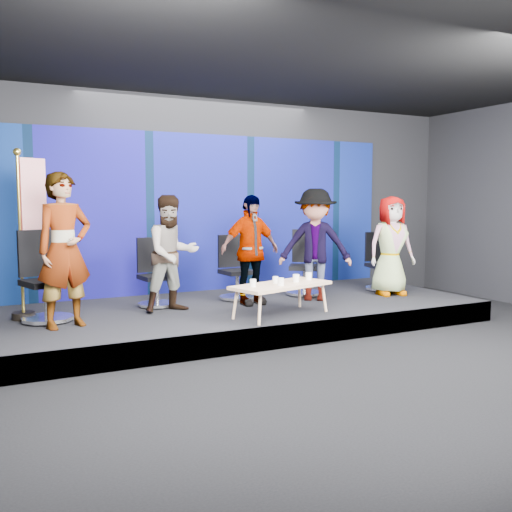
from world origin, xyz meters
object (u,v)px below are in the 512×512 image
(chair_b, at_px, (155,284))
(chair_d, at_px, (305,273))
(panelist_c, at_px, (250,250))
(panelist_a, at_px, (64,250))
(chair_e, at_px, (380,271))
(coffee_table, at_px, (281,286))
(chair_a, at_px, (45,291))
(mug_b, at_px, (281,282))
(panelist_d, at_px, (315,245))
(mug_d, at_px, (296,278))
(panelist_b, at_px, (172,254))
(mug_a, at_px, (253,283))
(mug_e, at_px, (309,276))
(chair_c, at_px, (235,278))
(mug_c, at_px, (275,280))
(panelist_e, at_px, (391,246))
(flag_stand, at_px, (29,229))

(chair_b, xyz_separation_m, chair_d, (2.43, -0.13, 0.02))
(panelist_c, bearing_deg, panelist_a, -177.25)
(chair_e, xyz_separation_m, coffee_table, (-2.55, -1.12, 0.07))
(coffee_table, bearing_deg, chair_a, 159.71)
(chair_d, height_order, mug_b, chair_d)
(panelist_d, height_order, mug_d, panelist_d)
(panelist_b, bearing_deg, panelist_c, -5.86)
(chair_b, distance_m, mug_a, 1.70)
(mug_e, bearing_deg, coffee_table, -162.66)
(chair_c, distance_m, mug_c, 1.36)
(panelist_d, relative_size, mug_b, 16.92)
(panelist_a, xyz_separation_m, chair_c, (2.63, 0.85, -0.60))
(chair_a, xyz_separation_m, panelist_a, (0.19, -0.47, 0.55))
(panelist_e, xyz_separation_m, mug_a, (-2.82, -0.72, -0.32))
(coffee_table, relative_size, mug_d, 14.56)
(coffee_table, height_order, mug_b, mug_b)
(chair_e, bearing_deg, flag_stand, -171.67)
(chair_c, xyz_separation_m, chair_e, (2.56, -0.30, -0.00))
(panelist_d, distance_m, mug_d, 1.14)
(panelist_b, height_order, mug_b, panelist_b)
(panelist_b, relative_size, mug_b, 15.89)
(panelist_c, height_order, panelist_e, panelist_c)
(panelist_b, height_order, panelist_c, panelist_c)
(panelist_a, relative_size, panelist_e, 1.18)
(panelist_d, bearing_deg, chair_d, 111.16)
(panelist_a, bearing_deg, coffee_table, -28.95)
(panelist_a, relative_size, coffee_table, 1.25)
(chair_b, bearing_deg, chair_d, -8.91)
(panelist_c, height_order, flag_stand, flag_stand)
(panelist_b, height_order, mug_d, panelist_b)
(chair_a, bearing_deg, panelist_a, -85.40)
(panelist_e, bearing_deg, mug_a, -155.30)
(panelist_d, height_order, flag_stand, flag_stand)
(panelist_a, xyz_separation_m, mug_c, (2.58, -0.50, -0.46))
(mug_d, bearing_deg, panelist_c, 106.73)
(chair_a, xyz_separation_m, coffee_table, (2.82, -1.04, 0.01))
(panelist_b, xyz_separation_m, mug_c, (1.14, -0.85, -0.32))
(chair_a, height_order, coffee_table, chair_a)
(coffee_table, distance_m, mug_a, 0.46)
(mug_a, bearing_deg, mug_b, -12.47)
(chair_b, distance_m, chair_d, 2.43)
(coffee_table, bearing_deg, mug_a, -171.38)
(panelist_a, relative_size, mug_a, 19.60)
(chair_e, distance_m, mug_e, 2.24)
(mug_b, bearing_deg, mug_d, 29.09)
(mug_a, xyz_separation_m, mug_b, (0.36, -0.08, 0.00))
(chair_a, xyz_separation_m, mug_c, (2.77, -0.98, 0.09))
(panelist_a, relative_size, chair_e, 1.90)
(flag_stand, bearing_deg, panelist_c, -32.39)
(chair_d, bearing_deg, chair_e, 28.15)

